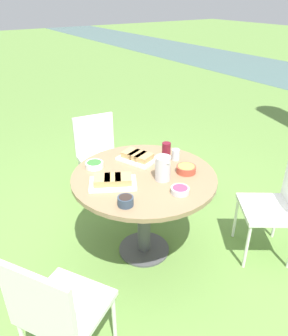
{
  "coord_description": "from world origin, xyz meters",
  "views": [
    {
      "loc": [
        1.86,
        -1.22,
        2.04
      ],
      "look_at": [
        0.0,
        0.0,
        0.83
      ],
      "focal_mm": 35.0,
      "sensor_mm": 36.0,
      "label": 1
    }
  ],
  "objects_px": {
    "dining_table": "(144,188)",
    "chair_near_right": "(99,151)",
    "chair_near_left": "(279,202)",
    "handbag": "(200,185)",
    "water_pitcher": "(163,168)",
    "chair_far_back": "(56,308)",
    "wine_glass": "(166,149)"
  },
  "relations": [
    {
      "from": "chair_near_right",
      "to": "wine_glass",
      "type": "height_order",
      "value": "wine_glass"
    },
    {
      "from": "handbag",
      "to": "wine_glass",
      "type": "bearing_deg",
      "value": -64.69
    },
    {
      "from": "dining_table",
      "to": "chair_near_right",
      "type": "relative_size",
      "value": 1.28
    },
    {
      "from": "dining_table",
      "to": "chair_near_right",
      "type": "distance_m",
      "value": 1.08
    },
    {
      "from": "dining_table",
      "to": "chair_near_right",
      "type": "height_order",
      "value": "chair_near_right"
    },
    {
      "from": "chair_near_left",
      "to": "water_pitcher",
      "type": "xyz_separation_m",
      "value": [
        -0.48,
        -0.83,
        0.34
      ]
    },
    {
      "from": "chair_near_left",
      "to": "handbag",
      "type": "bearing_deg",
      "value": 174.29
    },
    {
      "from": "chair_far_back",
      "to": "water_pitcher",
      "type": "relative_size",
      "value": 4.64
    },
    {
      "from": "chair_near_right",
      "to": "dining_table",
      "type": "bearing_deg",
      "value": -6.18
    },
    {
      "from": "wine_glass",
      "to": "handbag",
      "type": "xyz_separation_m",
      "value": [
        -0.36,
        0.77,
        -0.78
      ]
    },
    {
      "from": "wine_glass",
      "to": "handbag",
      "type": "relative_size",
      "value": 0.52
    },
    {
      "from": "wine_glass",
      "to": "handbag",
      "type": "distance_m",
      "value": 1.15
    },
    {
      "from": "handbag",
      "to": "chair_near_right",
      "type": "bearing_deg",
      "value": -126.16
    },
    {
      "from": "chair_near_left",
      "to": "wine_glass",
      "type": "relative_size",
      "value": 4.63
    },
    {
      "from": "chair_near_right",
      "to": "chair_near_left",
      "type": "bearing_deg",
      "value": 25.28
    },
    {
      "from": "chair_near_right",
      "to": "handbag",
      "type": "distance_m",
      "value": 1.18
    },
    {
      "from": "dining_table",
      "to": "wine_glass",
      "type": "height_order",
      "value": "wine_glass"
    },
    {
      "from": "chair_near_left",
      "to": "water_pitcher",
      "type": "distance_m",
      "value": 1.02
    },
    {
      "from": "wine_glass",
      "to": "chair_far_back",
      "type": "bearing_deg",
      "value": -61.81
    },
    {
      "from": "chair_far_back",
      "to": "handbag",
      "type": "height_order",
      "value": "chair_far_back"
    },
    {
      "from": "chair_near_right",
      "to": "chair_far_back",
      "type": "height_order",
      "value": "same"
    },
    {
      "from": "water_pitcher",
      "to": "wine_glass",
      "type": "distance_m",
      "value": 0.26
    },
    {
      "from": "dining_table",
      "to": "chair_near_left",
      "type": "bearing_deg",
      "value": 55.92
    },
    {
      "from": "handbag",
      "to": "water_pitcher",
      "type": "bearing_deg",
      "value": -59.61
    },
    {
      "from": "chair_far_back",
      "to": "wine_glass",
      "type": "distance_m",
      "value": 1.43
    },
    {
      "from": "dining_table",
      "to": "water_pitcher",
      "type": "distance_m",
      "value": 0.27
    },
    {
      "from": "chair_near_left",
      "to": "dining_table",
      "type": "bearing_deg",
      "value": -124.08
    },
    {
      "from": "wine_glass",
      "to": "handbag",
      "type": "bearing_deg",
      "value": 115.31
    },
    {
      "from": "chair_near_right",
      "to": "handbag",
      "type": "height_order",
      "value": "chair_near_right"
    },
    {
      "from": "chair_far_back",
      "to": "dining_table",
      "type": "bearing_deg",
      "value": 121.94
    },
    {
      "from": "chair_near_right",
      "to": "chair_far_back",
      "type": "relative_size",
      "value": 1.0
    },
    {
      "from": "dining_table",
      "to": "handbag",
      "type": "height_order",
      "value": "dining_table"
    }
  ]
}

